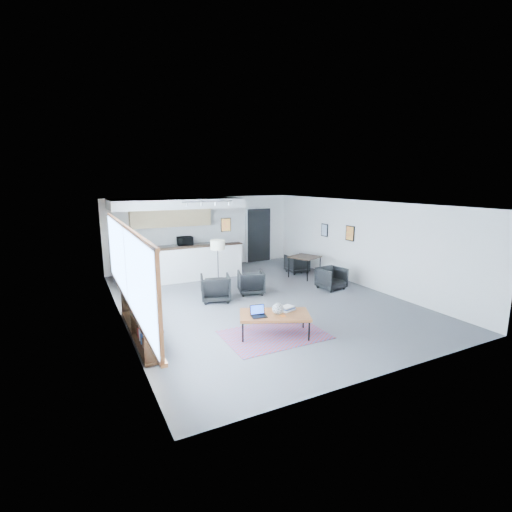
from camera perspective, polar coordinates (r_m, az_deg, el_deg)
name	(u,v)px	position (r m, az deg, el deg)	size (l,w,h in m)	color
room	(258,253)	(9.82, 0.35, 0.51)	(7.02, 9.02, 2.62)	#4B4B4E
window	(126,268)	(7.91, -19.31, -1.69)	(0.10, 5.95, 1.66)	#8CBFFF
console	(140,321)	(8.12, -17.48, -9.59)	(0.35, 3.00, 0.80)	black
kitchenette	(176,235)	(12.82, -12.15, 3.18)	(4.20, 1.96, 2.60)	white
doorway	(258,234)	(14.78, 0.38, 3.33)	(1.10, 0.12, 2.15)	black
track_light	(208,202)	(11.45, -7.43, 8.17)	(1.60, 0.07, 0.15)	silver
wall_art_lower	(350,233)	(12.06, 14.27, 3.41)	(0.03, 0.38, 0.48)	black
wall_art_upper	(325,230)	(13.06, 10.50, 3.94)	(0.03, 0.34, 0.44)	black
kilim_rug	(274,335)	(7.95, 2.84, -12.00)	(2.11, 1.45, 0.01)	#5C3148
coffee_table	(275,315)	(7.79, 2.87, -9.10)	(1.63, 1.30, 0.47)	brown
laptop	(258,313)	(7.63, 0.32, -8.74)	(0.34, 0.29, 0.22)	black
ceramic_pot	(278,309)	(7.71, 3.39, -8.10)	(0.24, 0.24, 0.24)	gray
book_stack	(287,308)	(7.98, 4.78, -8.01)	(0.36, 0.32, 0.09)	silver
coaster	(283,316)	(7.66, 4.18, -9.16)	(0.10, 0.10, 0.01)	#E5590C
armchair_left	(215,286)	(10.03, -6.26, -4.68)	(0.76, 0.71, 0.78)	black
armchair_right	(251,281)	(10.61, -0.78, -3.87)	(0.71, 0.66, 0.73)	black
floor_lamp	(218,247)	(10.86, -5.92, 1.45)	(0.50, 0.50, 1.48)	black
dining_table	(305,258)	(12.43, 7.50, -0.33)	(1.09, 1.09, 0.71)	black
dining_chair_near	(331,279)	(11.27, 11.52, -3.47)	(0.60, 0.56, 0.61)	black
dining_chair_far	(297,264)	(13.07, 6.30, -1.27)	(0.58, 0.55, 0.60)	black
microwave	(185,240)	(13.39, -10.89, 2.43)	(0.54, 0.30, 0.36)	black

